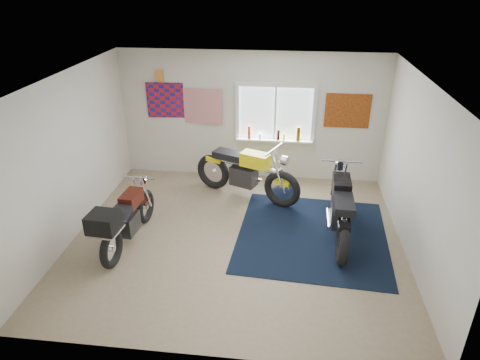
# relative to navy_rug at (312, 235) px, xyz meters

# --- Properties ---
(ground) EXTENTS (5.50, 5.50, 0.00)m
(ground) POSITION_rel_navy_rug_xyz_m (-1.28, -0.24, -0.01)
(ground) COLOR #9E896B
(ground) RESTS_ON ground
(room_shell) EXTENTS (5.50, 5.50, 5.50)m
(room_shell) POSITION_rel_navy_rug_xyz_m (-1.28, -0.24, 1.63)
(room_shell) COLOR white
(room_shell) RESTS_ON ground
(navy_rug) EXTENTS (2.66, 2.75, 0.01)m
(navy_rug) POSITION_rel_navy_rug_xyz_m (0.00, 0.00, 0.00)
(navy_rug) COLOR black
(navy_rug) RESTS_ON ground
(window_assembly) EXTENTS (1.66, 0.17, 1.26)m
(window_assembly) POSITION_rel_navy_rug_xyz_m (-0.78, 2.23, 1.36)
(window_assembly) COLOR white
(window_assembly) RESTS_ON room_shell
(oil_bottles) EXTENTS (1.10, 0.09, 0.30)m
(oil_bottles) POSITION_rel_navy_rug_xyz_m (-0.69, 2.16, 1.02)
(oil_bottles) COLOR #983416
(oil_bottles) RESTS_ON window_assembly
(flag_display) EXTENTS (1.60, 0.10, 1.17)m
(flag_display) POSITION_rel_navy_rug_xyz_m (-3.18, 2.24, 2.14)
(flag_display) COLOR red
(flag_display) RESTS_ON room_shell
(triumph_poster) EXTENTS (0.90, 0.03, 0.70)m
(triumph_poster) POSITION_rel_navy_rug_xyz_m (0.67, 2.24, 1.54)
(triumph_poster) COLOR #A54C14
(triumph_poster) RESTS_ON room_shell
(yellow_triumph) EXTENTS (2.18, 1.07, 1.16)m
(yellow_triumph) POSITION_rel_navy_rug_xyz_m (-1.28, 1.27, 0.50)
(yellow_triumph) COLOR black
(yellow_triumph) RESTS_ON ground
(black_chrome_bike) EXTENTS (0.69, 2.26, 1.16)m
(black_chrome_bike) POSITION_rel_navy_rug_xyz_m (0.43, 0.06, 0.50)
(black_chrome_bike) COLOR black
(black_chrome_bike) RESTS_ON navy_rug
(maroon_tourer) EXTENTS (0.62, 1.94, 0.98)m
(maroon_tourer) POSITION_rel_navy_rug_xyz_m (-3.04, -0.69, 0.51)
(maroon_tourer) COLOR black
(maroon_tourer) RESTS_ON ground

